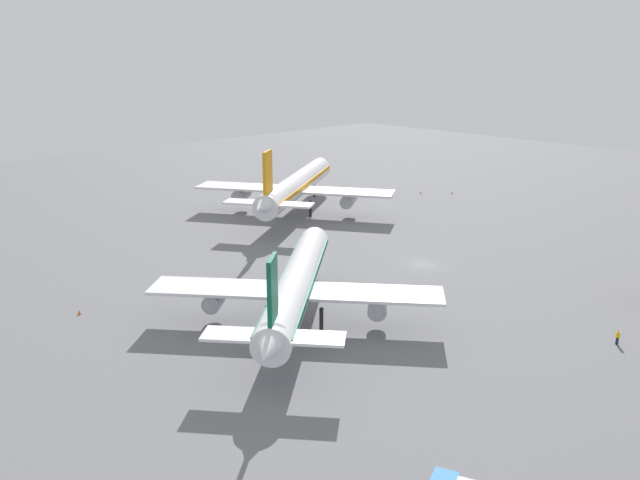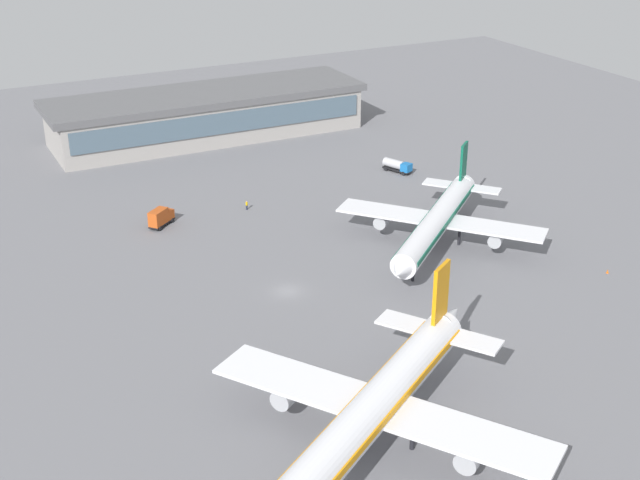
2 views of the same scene
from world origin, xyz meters
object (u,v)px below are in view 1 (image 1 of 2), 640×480
airplane_taxiing (297,284)px  ground_crew_worker (618,337)px  safety_cone_mid_apron (421,192)px  safety_cone_near_gate (79,312)px  airplane_at_gate (296,186)px  safety_cone_far_side (452,193)px

airplane_taxiing → ground_crew_worker: airplane_taxiing is taller
safety_cone_mid_apron → airplane_taxiing: bearing=-152.9°
airplane_taxiing → safety_cone_near_gate: 27.84m
airplane_at_gate → safety_cone_near_gate: airplane_at_gate is taller
safety_cone_near_gate → airplane_taxiing: bearing=-47.6°
airplane_taxiing → safety_cone_far_side: 80.59m
airplane_taxiing → safety_cone_mid_apron: (69.49, 35.55, -4.54)m
ground_crew_worker → safety_cone_near_gate: bearing=152.0°
ground_crew_worker → safety_cone_near_gate: 64.23m
safety_cone_mid_apron → safety_cone_far_side: bearing=-45.8°
safety_cone_mid_apron → airplane_at_gate: bearing=169.2°
airplane_taxiing → ground_crew_worker: size_ratio=21.55×
airplane_at_gate → safety_cone_mid_apron: size_ratio=73.26×
ground_crew_worker → safety_cone_far_side: ground_crew_worker is taller
airplane_at_gate → safety_cone_near_gate: (-55.26, -21.55, -5.24)m
airplane_taxiing → safety_cone_near_gate: size_ratio=59.99×
safety_cone_near_gate → safety_cone_far_side: 93.58m
airplane_at_gate → safety_cone_mid_apron: (32.78, -6.27, -5.24)m
safety_cone_near_gate → safety_cone_far_side: (93.03, 10.15, 0.00)m
airplane_at_gate → ground_crew_worker: bearing=-135.1°
safety_cone_mid_apron → safety_cone_far_side: 7.16m
ground_crew_worker → safety_cone_far_side: bearing=71.9°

